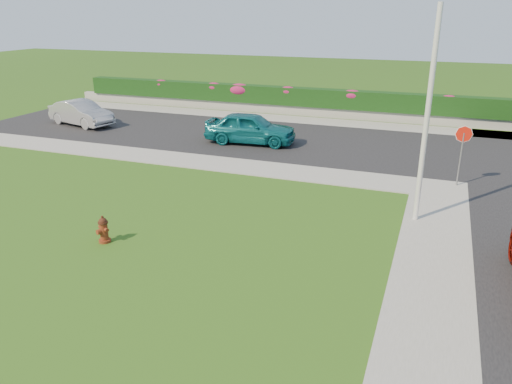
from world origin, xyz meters
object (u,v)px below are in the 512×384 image
at_px(sedan_teal, 250,128).
at_px(sedan_silver, 81,113).
at_px(utility_pole, 427,119).
at_px(stop_sign, 463,142).
at_px(fire_hydrant, 104,230).

bearing_deg(sedan_teal, sedan_silver, 82.66).
bearing_deg(sedan_silver, utility_pole, -97.18).
distance_m(sedan_silver, utility_pole, 20.52).
xyz_separation_m(sedan_silver, utility_pole, (18.91, -7.55, 2.51)).
relative_size(utility_pole, stop_sign, 2.79).
xyz_separation_m(sedan_teal, utility_pole, (8.36, -7.11, 2.45)).
height_order(sedan_silver, stop_sign, stop_sign).
xyz_separation_m(fire_hydrant, sedan_teal, (-0.09, 11.90, 0.42)).
height_order(sedan_teal, sedan_silver, sedan_teal).
bearing_deg(utility_pole, sedan_teal, 139.61).
bearing_deg(fire_hydrant, utility_pole, 53.06).
distance_m(sedan_silver, stop_sign, 20.51).
relative_size(fire_hydrant, sedan_silver, 0.19).
bearing_deg(utility_pole, fire_hydrant, -149.94).
bearing_deg(stop_sign, utility_pole, -95.63).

